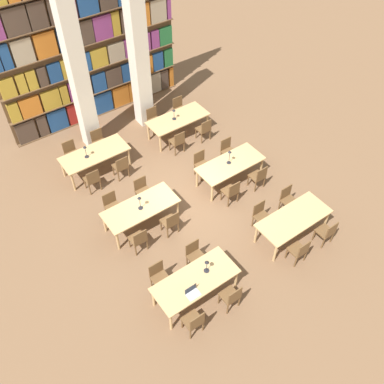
% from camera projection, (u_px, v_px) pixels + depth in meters
% --- Properties ---
extents(ground_plane, '(40.00, 40.00, 0.00)m').
position_uv_depth(ground_plane, '(187.00, 201.00, 12.97)').
color(ground_plane, brown).
extents(bookshelf_bank, '(6.50, 0.35, 5.50)m').
position_uv_depth(bookshelf_bank, '(89.00, 45.00, 14.08)').
color(bookshelf_bank, brown).
rests_on(bookshelf_bank, ground_plane).
extents(pillar_left, '(0.51, 0.51, 6.00)m').
position_uv_depth(pillar_left, '(76.00, 65.00, 12.67)').
color(pillar_left, silver).
rests_on(pillar_left, ground_plane).
extents(pillar_center, '(0.51, 0.51, 6.00)m').
position_uv_depth(pillar_center, '(137.00, 44.00, 13.52)').
color(pillar_center, silver).
rests_on(pillar_center, ground_plane).
extents(reading_table_0, '(2.13, 0.92, 0.74)m').
position_uv_depth(reading_table_0, '(195.00, 281.00, 10.31)').
color(reading_table_0, tan).
rests_on(reading_table_0, ground_plane).
extents(chair_0, '(0.42, 0.40, 0.87)m').
position_uv_depth(chair_0, '(194.00, 321.00, 9.80)').
color(chair_0, brown).
rests_on(chair_0, ground_plane).
extents(chair_1, '(0.42, 0.40, 0.87)m').
position_uv_depth(chair_1, '(159.00, 276.00, 10.63)').
color(chair_1, brown).
rests_on(chair_1, ground_plane).
extents(chair_2, '(0.42, 0.40, 0.87)m').
position_uv_depth(chair_2, '(231.00, 296.00, 10.24)').
color(chair_2, brown).
rests_on(chair_2, ground_plane).
extents(chair_3, '(0.42, 0.40, 0.87)m').
position_uv_depth(chair_3, '(195.00, 255.00, 11.07)').
color(chair_3, brown).
rests_on(chair_3, ground_plane).
extents(desk_lamp_0, '(0.14, 0.14, 0.43)m').
position_uv_depth(desk_lamp_0, '(207.00, 264.00, 10.22)').
color(desk_lamp_0, '#232328').
rests_on(desk_lamp_0, reading_table_0).
extents(laptop, '(0.32, 0.22, 0.21)m').
position_uv_depth(laptop, '(193.00, 293.00, 9.97)').
color(laptop, silver).
rests_on(laptop, reading_table_0).
extents(reading_table_1, '(2.13, 0.92, 0.74)m').
position_uv_depth(reading_table_1, '(294.00, 219.00, 11.63)').
color(reading_table_1, tan).
rests_on(reading_table_1, ground_plane).
extents(chair_4, '(0.42, 0.40, 0.87)m').
position_uv_depth(chair_4, '(299.00, 250.00, 11.16)').
color(chair_4, brown).
rests_on(chair_4, ground_plane).
extents(chair_5, '(0.42, 0.40, 0.87)m').
position_uv_depth(chair_5, '(261.00, 215.00, 11.99)').
color(chair_5, brown).
rests_on(chair_5, ground_plane).
extents(chair_6, '(0.42, 0.40, 0.87)m').
position_uv_depth(chair_6, '(327.00, 232.00, 11.58)').
color(chair_6, brown).
rests_on(chair_6, ground_plane).
extents(chair_7, '(0.42, 0.40, 0.87)m').
position_uv_depth(chair_7, '(288.00, 199.00, 12.41)').
color(chair_7, brown).
rests_on(chair_7, ground_plane).
extents(reading_table_2, '(2.13, 0.92, 0.74)m').
position_uv_depth(reading_table_2, '(141.00, 209.00, 11.90)').
color(reading_table_2, tan).
rests_on(reading_table_2, ground_plane).
extents(chair_8, '(0.42, 0.40, 0.87)m').
position_uv_depth(chair_8, '(139.00, 239.00, 11.41)').
color(chair_8, brown).
rests_on(chair_8, ground_plane).
extents(chair_9, '(0.42, 0.40, 0.87)m').
position_uv_depth(chair_9, '(112.00, 205.00, 12.24)').
color(chair_9, brown).
rests_on(chair_9, ground_plane).
extents(chair_10, '(0.42, 0.40, 0.87)m').
position_uv_depth(chair_10, '(171.00, 222.00, 11.82)').
color(chair_10, brown).
rests_on(chair_10, ground_plane).
extents(chair_11, '(0.42, 0.40, 0.87)m').
position_uv_depth(chair_11, '(143.00, 190.00, 12.65)').
color(chair_11, brown).
rests_on(chair_11, ground_plane).
extents(desk_lamp_1, '(0.14, 0.14, 0.48)m').
position_uv_depth(desk_lamp_1, '(140.00, 200.00, 11.58)').
color(desk_lamp_1, '#232328').
rests_on(desk_lamp_1, reading_table_2).
extents(reading_table_3, '(2.13, 0.92, 0.74)m').
position_uv_depth(reading_table_3, '(230.00, 165.00, 13.11)').
color(reading_table_3, tan).
rests_on(reading_table_3, ground_plane).
extents(chair_12, '(0.42, 0.40, 0.87)m').
position_uv_depth(chair_12, '(231.00, 191.00, 12.62)').
color(chair_12, brown).
rests_on(chair_12, ground_plane).
extents(chair_13, '(0.42, 0.40, 0.87)m').
position_uv_depth(chair_13, '(201.00, 163.00, 13.45)').
color(chair_13, brown).
rests_on(chair_13, ground_plane).
extents(chair_14, '(0.42, 0.40, 0.87)m').
position_uv_depth(chair_14, '(258.00, 176.00, 13.04)').
color(chair_14, brown).
rests_on(chair_14, ground_plane).
extents(chair_15, '(0.42, 0.40, 0.87)m').
position_uv_depth(chair_15, '(228.00, 150.00, 13.87)').
color(chair_15, brown).
rests_on(chair_15, ground_plane).
extents(desk_lamp_2, '(0.14, 0.14, 0.50)m').
position_uv_depth(desk_lamp_2, '(230.00, 155.00, 12.82)').
color(desk_lamp_2, '#232328').
rests_on(desk_lamp_2, reading_table_3).
extents(reading_table_4, '(2.13, 0.92, 0.74)m').
position_uv_depth(reading_table_4, '(95.00, 155.00, 13.43)').
color(reading_table_4, tan).
rests_on(reading_table_4, ground_plane).
extents(chair_16, '(0.42, 0.40, 0.87)m').
position_uv_depth(chair_16, '(92.00, 179.00, 12.96)').
color(chair_16, brown).
rests_on(chair_16, ground_plane).
extents(chair_17, '(0.42, 0.40, 0.87)m').
position_uv_depth(chair_17, '(71.00, 153.00, 13.79)').
color(chair_17, brown).
rests_on(chair_17, ground_plane).
extents(chair_18, '(0.42, 0.40, 0.87)m').
position_uv_depth(chair_18, '(121.00, 166.00, 13.35)').
color(chair_18, brown).
rests_on(chair_18, ground_plane).
extents(chair_19, '(0.42, 0.40, 0.87)m').
position_uv_depth(chair_19, '(99.00, 141.00, 14.18)').
color(chair_19, brown).
rests_on(chair_19, ground_plane).
extents(desk_lamp_3, '(0.14, 0.14, 0.44)m').
position_uv_depth(desk_lamp_3, '(85.00, 150.00, 13.04)').
color(desk_lamp_3, '#232328').
rests_on(desk_lamp_3, reading_table_4).
extents(reading_table_5, '(2.13, 0.92, 0.74)m').
position_uv_depth(reading_table_5, '(178.00, 120.00, 14.67)').
color(reading_table_5, tan).
rests_on(reading_table_5, ground_plane).
extents(chair_20, '(0.42, 0.40, 0.87)m').
position_uv_depth(chair_20, '(178.00, 141.00, 14.18)').
color(chair_20, brown).
rests_on(chair_20, ground_plane).
extents(chair_21, '(0.42, 0.40, 0.87)m').
position_uv_depth(chair_21, '(154.00, 119.00, 15.01)').
color(chair_21, brown).
rests_on(chair_21, ground_plane).
extents(chair_22, '(0.42, 0.40, 0.87)m').
position_uv_depth(chair_22, '(204.00, 129.00, 14.62)').
color(chair_22, brown).
rests_on(chair_22, ground_plane).
extents(chair_23, '(0.42, 0.40, 0.87)m').
position_uv_depth(chair_23, '(180.00, 108.00, 15.45)').
color(chair_23, brown).
rests_on(chair_23, ground_plane).
extents(desk_lamp_4, '(0.14, 0.14, 0.41)m').
position_uv_depth(desk_lamp_4, '(174.00, 112.00, 14.37)').
color(desk_lamp_4, '#232328').
rests_on(desk_lamp_4, reading_table_5).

